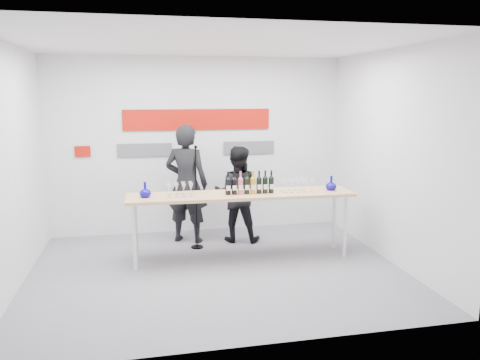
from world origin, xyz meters
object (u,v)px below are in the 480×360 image
Objects in this scene: tasting_table at (241,198)px; mic_stand at (197,217)px; presenter_right at (237,194)px; presenter_left at (187,184)px.

mic_stand reaches higher than tasting_table.
mic_stand is (-0.69, -0.24, -0.29)m from presenter_right.
mic_stand is at bearing 131.47° from presenter_left.
presenter_left is at bearing 126.96° from tasting_table.
mic_stand is (0.11, -0.37, -0.46)m from presenter_left.
presenter_right is (0.11, 0.84, -0.12)m from tasting_table.
presenter_left is 1.18× the size of mic_stand.
presenter_right is 0.96× the size of mic_stand.
tasting_table is 0.93m from mic_stand.
tasting_table is at bearing -40.52° from mic_stand.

